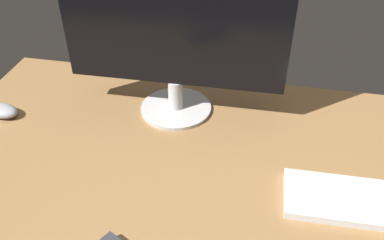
# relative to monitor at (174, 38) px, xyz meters

# --- Properties ---
(desk) EXTENTS (1.40, 0.84, 0.02)m
(desk) POSITION_rel_monitor_xyz_m (0.09, -0.22, -0.24)
(desk) COLOR olive
(desk) RESTS_ON ground
(monitor) EXTENTS (0.61, 0.21, 0.41)m
(monitor) POSITION_rel_monitor_xyz_m (0.00, 0.00, 0.00)
(monitor) COLOR #B8B8B8
(monitor) RESTS_ON desk
(keyboard) EXTENTS (0.38, 0.15, 0.02)m
(keyboard) POSITION_rel_monitor_xyz_m (0.51, -0.28, -0.22)
(keyboard) COLOR silver
(keyboard) RESTS_ON desk
(computer_mouse) EXTENTS (0.12, 0.08, 0.04)m
(computer_mouse) POSITION_rel_monitor_xyz_m (-0.49, -0.13, -0.21)
(computer_mouse) COLOR #999EA5
(computer_mouse) RESTS_ON desk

